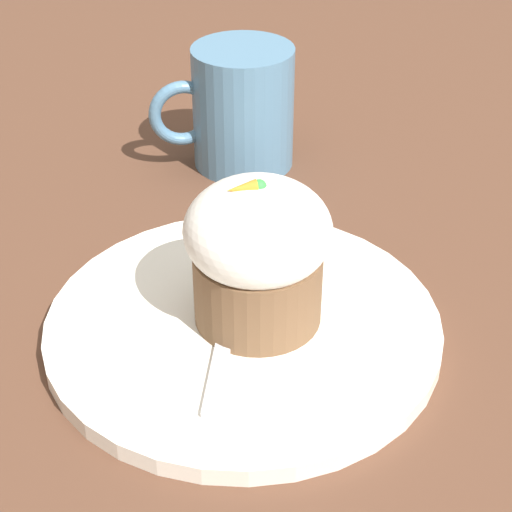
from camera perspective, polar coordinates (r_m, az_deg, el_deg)
ground_plane at (r=0.56m, az=-0.86°, el=-5.16°), size 4.00×4.00×0.00m
dessert_plate at (r=0.56m, az=-0.86°, el=-4.67°), size 0.26×0.26×0.01m
carrot_cake at (r=0.53m, az=-0.00°, el=0.55°), size 0.09×0.09×0.10m
spoon at (r=0.55m, az=-1.85°, el=-4.22°), size 0.06×0.12×0.01m
coffee_cup at (r=0.74m, az=-1.02°, el=9.86°), size 0.12×0.09×0.10m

